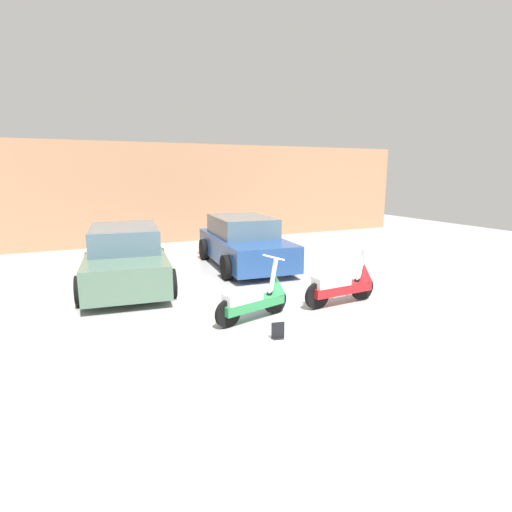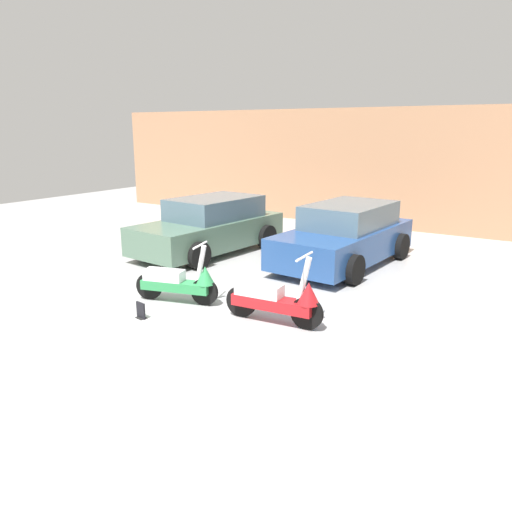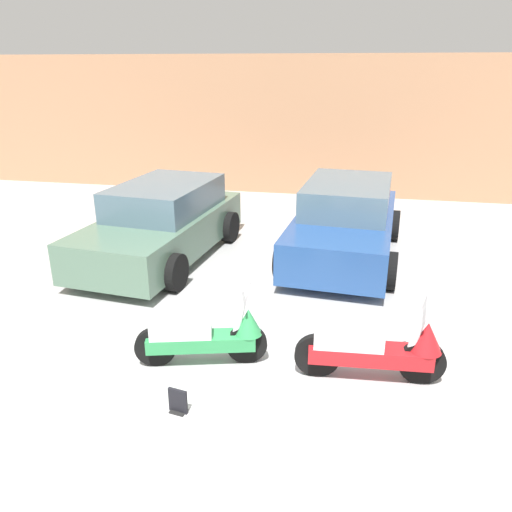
# 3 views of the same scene
# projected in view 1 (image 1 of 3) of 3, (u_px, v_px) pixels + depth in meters

# --- Properties ---
(ground_plane) EXTENTS (28.00, 28.00, 0.00)m
(ground_plane) POSITION_uv_depth(u_px,v_px,m) (296.00, 326.00, 6.56)
(ground_plane) COLOR #B2B2B2
(wall_back) EXTENTS (19.60, 0.12, 3.49)m
(wall_back) POSITION_uv_depth(u_px,v_px,m) (170.00, 194.00, 14.14)
(wall_back) COLOR tan
(wall_back) RESTS_ON ground_plane
(scooter_front_left) EXTENTS (1.47, 0.68, 1.05)m
(scooter_front_left) POSITION_uv_depth(u_px,v_px,m) (256.00, 298.00, 6.81)
(scooter_front_left) COLOR black
(scooter_front_left) RESTS_ON ground_plane
(scooter_front_right) EXTENTS (1.61, 0.58, 1.12)m
(scooter_front_right) POSITION_uv_depth(u_px,v_px,m) (344.00, 284.00, 7.62)
(scooter_front_right) COLOR black
(scooter_front_right) RESTS_ON ground_plane
(car_rear_left) EXTENTS (2.17, 4.00, 1.31)m
(car_rear_left) POSITION_uv_depth(u_px,v_px,m) (126.00, 258.00, 8.88)
(car_rear_left) COLOR #51705B
(car_rear_left) RESTS_ON ground_plane
(car_rear_center) EXTENTS (2.11, 3.99, 1.31)m
(car_rear_center) POSITION_uv_depth(u_px,v_px,m) (244.00, 243.00, 10.76)
(car_rear_center) COLOR navy
(car_rear_center) RESTS_ON ground_plane
(placard_near_left_scooter) EXTENTS (0.20, 0.15, 0.26)m
(placard_near_left_scooter) POSITION_uv_depth(u_px,v_px,m) (278.00, 331.00, 6.05)
(placard_near_left_scooter) COLOR black
(placard_near_left_scooter) RESTS_ON ground_plane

